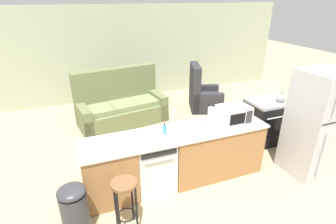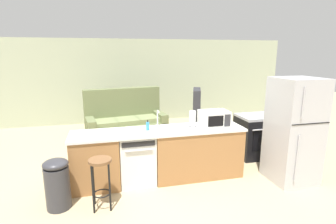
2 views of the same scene
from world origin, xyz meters
TOP-DOWN VIEW (x-y plane):
  - ground_plane at (0.00, 0.00)m, footprint 24.00×24.00m
  - wall_back at (0.30, 4.20)m, footprint 10.00×0.06m
  - kitchen_counter at (0.24, 0.00)m, footprint 2.94×0.66m
  - dishwasher at (-0.25, -0.00)m, footprint 0.58×0.61m
  - stove_range at (2.35, 0.55)m, footprint 0.76×0.68m
  - refrigerator at (2.35, -0.55)m, footprint 0.72×0.73m
  - microwave at (1.13, -0.00)m, footprint 0.50×0.37m
  - sink_faucet at (0.16, 0.20)m, footprint 0.07×0.18m
  - paper_towel_roll at (0.76, 0.07)m, footprint 0.14×0.14m
  - soap_bottle at (-0.05, 0.03)m, footprint 0.06×0.06m
  - kettle at (2.52, 0.42)m, footprint 0.21×0.17m
  - bar_stool at (-0.84, -0.66)m, footprint 0.32×0.32m
  - trash_bin at (-1.44, -0.52)m, footprint 0.35×0.35m
  - couch at (-0.24, 2.55)m, footprint 2.12×1.20m
  - armchair at (1.95, 2.55)m, footprint 1.04×1.07m

SIDE VIEW (x-z plane):
  - ground_plane at x=0.00m, z-range 0.00..0.00m
  - armchair at x=1.95m, z-range -0.25..0.95m
  - trash_bin at x=-1.44m, z-range 0.01..0.75m
  - couch at x=-0.24m, z-range -0.24..1.03m
  - kitchen_counter at x=0.24m, z-range -0.03..0.87m
  - dishwasher at x=-0.25m, z-range 0.00..0.84m
  - stove_range at x=2.35m, z-range 0.00..0.90m
  - bar_stool at x=-0.84m, z-range 0.17..0.91m
  - refrigerator at x=2.35m, z-range 0.00..1.78m
  - soap_bottle at x=-0.05m, z-range 0.88..1.06m
  - kettle at x=2.52m, z-range 0.89..1.08m
  - sink_faucet at x=0.16m, z-range 0.88..1.18m
  - paper_towel_roll at x=0.76m, z-range 0.90..1.18m
  - microwave at x=1.13m, z-range 0.90..1.18m
  - wall_back at x=0.30m, z-range 0.00..2.60m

